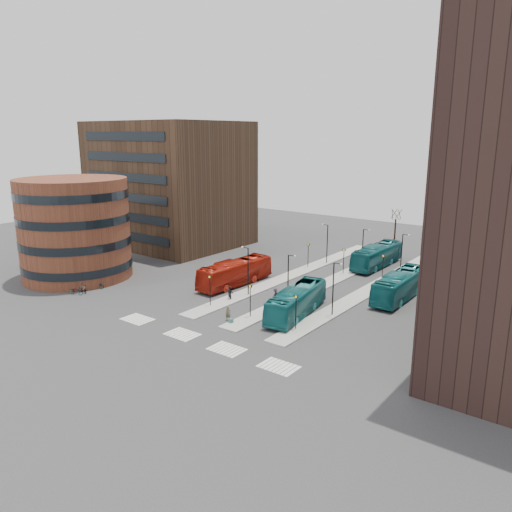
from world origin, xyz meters
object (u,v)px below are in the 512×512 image
Objects in this scene: suitcase at (231,321)px; teal_bus_a at (297,301)px; bicycle_near at (76,291)px; teal_bus_d at (451,253)px; red_bus at (235,273)px; commuter_b at (270,311)px; teal_bus_c at (400,285)px; teal_bus_b at (377,256)px; commuter_c at (275,295)px; traveller at (228,313)px; commuter_a at (230,293)px; bicycle_far at (98,285)px; bicycle_mid at (83,288)px.

teal_bus_a is at bearing 52.20° from suitcase.
teal_bus_a is at bearing -88.00° from bicycle_near.
teal_bus_d is 6.83× the size of bicycle_near.
commuter_b is at bearing -30.90° from red_bus.
teal_bus_b is at bearing 123.41° from teal_bus_c.
commuter_c is at bearing -106.84° from teal_bus_d.
commuter_c is at bearing 61.00° from traveller.
teal_bus_b reaches higher than red_bus.
teal_bus_d is at bearing 58.35° from red_bus.
teal_bus_d reaches higher than teal_bus_c.
suitcase is at bearing -61.14° from traveller.
commuter_a is (-5.20, 6.06, 0.58)m from suitcase.
red_bus is 7.52× the size of commuter_b.
bicycle_near is (-26.30, -10.77, -1.14)m from teal_bus_a.
teal_bus_c is at bearing -85.80° from teal_bus_d.
commuter_a reaches higher than commuter_c.
teal_bus_b is at bearing -100.11° from commuter_a.
teal_bus_c is 7.49× the size of commuter_b.
teal_bus_c is (7.00, 12.71, 0.07)m from teal_bus_a.
bicycle_far is (-33.30, -20.24, -1.23)m from teal_bus_c.
traveller is at bearing 141.28° from suitcase.
commuter_b is at bearing 54.17° from suitcase.
suitcase is 22.28m from teal_bus_c.
bicycle_far is (0.00, 3.24, -0.02)m from bicycle_near.
bicycle_mid is (-16.90, -9.28, -0.32)m from commuter_a.
red_bus reaches higher than bicycle_far.
suitcase is 14.31m from red_bus.
bicycle_near is at bearing 114.10° from commuter_b.
traveller is at bearing -124.22° from teal_bus_c.
traveller reaches higher than bicycle_mid.
teal_bus_b is at bearing -130.79° from teal_bus_d.
bicycle_near is 1.04× the size of bicycle_far.
red_bus is at bearing -103.56° from commuter_c.
teal_bus_a reaches higher than bicycle_near.
bicycle_far is (-13.41, -12.31, -1.24)m from red_bus.
teal_bus_b is 15.16m from teal_bus_c.
teal_bus_a is (4.20, 6.50, 1.35)m from suitcase.
bicycle_near is (-21.47, -13.48, -0.27)m from commuter_c.
bicycle_mid is at bearing -123.57° from teal_bus_d.
red_bus is 0.98× the size of teal_bus_b.
commuter_a reaches higher than bicycle_far.
traveller is at bearing -102.48° from bicycle_far.
commuter_c is (-3.00, 5.25, -0.05)m from commuter_b.
traveller is 21.29m from bicycle_far.
teal_bus_a is 3.24m from commuter_b.
bicycle_near reaches higher than bicycle_far.
red_bus is 6.72× the size of bicycle_mid.
commuter_b is 6.05m from commuter_c.
suitcase is 0.33× the size of commuter_a.
bicycle_near is at bearing -174.00° from suitcase.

